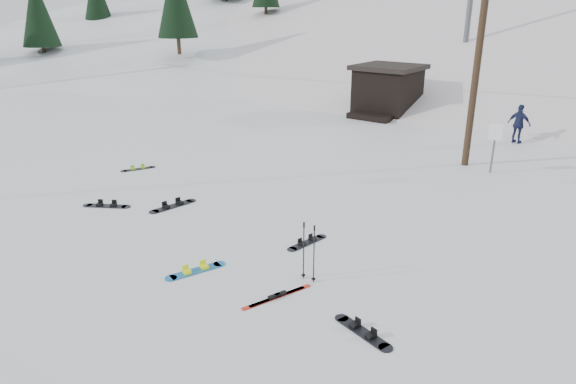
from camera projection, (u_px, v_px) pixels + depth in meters
The scene contains 16 objects.
ground at pixel (137, 304), 10.74m from camera, with size 200.00×200.00×0.00m, color white.
ski_slope at pixel (565, 178), 55.91m from camera, with size 60.00×75.00×45.00m, color white.
ridge_left at pixel (269, 134), 70.85m from camera, with size 34.00×85.00×38.00m, color white.
treeline_left at pixel (237, 57), 59.95m from camera, with size 20.00×64.00×10.00m, color black, non-canonical shape.
utility_pole at pixel (480, 40), 18.43m from camera, with size 2.00×0.26×9.00m.
trail_sign at pixel (495, 139), 18.66m from camera, with size 0.50×0.09×1.85m.
lift_hut at pixel (387, 90), 28.74m from camera, with size 3.40×4.10×2.75m.
hero_snowboard at pixel (196, 270), 12.05m from camera, with size 0.68×1.44×0.11m.
hero_skis at pixel (277, 296), 10.98m from camera, with size 0.63×1.67×0.09m.
ski_poles at pixel (309, 252), 11.45m from camera, with size 0.38×0.10×1.39m.
board_scatter_a at pixel (107, 206), 15.91m from camera, with size 1.35×0.93×0.11m.
board_scatter_b at pixel (173, 206), 15.90m from camera, with size 0.50×1.62×0.11m.
board_scatter_c at pixel (138, 169), 19.48m from camera, with size 0.68×1.22×0.09m.
board_scatter_d at pixel (363, 332), 9.80m from camera, with size 1.41×0.59×0.10m.
board_scatter_f at pixel (307, 242), 13.47m from camera, with size 0.42×1.36×0.10m.
skier_navy at pixel (519, 124), 22.86m from camera, with size 1.02×0.43×1.74m, color #1D2448.
Camera 1 is at (8.15, -5.44, 5.92)m, focal length 32.00 mm.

